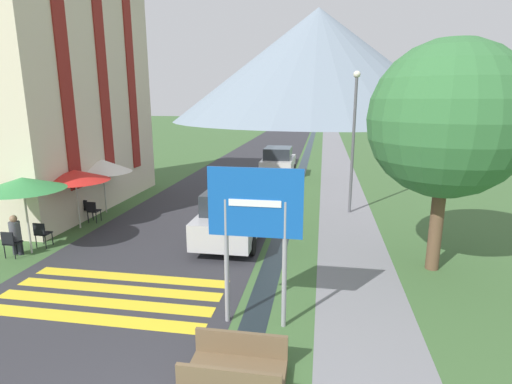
# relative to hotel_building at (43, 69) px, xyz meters

# --- Properties ---
(ground_plane) EXTENTS (160.00, 160.00, 0.00)m
(ground_plane) POSITION_rel_hotel_building_xyz_m (9.40, 8.00, -5.98)
(ground_plane) COLOR #3D6033
(road) EXTENTS (6.40, 60.00, 0.01)m
(road) POSITION_rel_hotel_building_xyz_m (6.90, 18.00, -5.98)
(road) COLOR #2D2D33
(road) RESTS_ON ground_plane
(footpath) EXTENTS (2.20, 60.00, 0.01)m
(footpath) POSITION_rel_hotel_building_xyz_m (13.00, 18.00, -5.98)
(footpath) COLOR slate
(footpath) RESTS_ON ground_plane
(drainage_channel) EXTENTS (0.60, 60.00, 0.00)m
(drainage_channel) POSITION_rel_hotel_building_xyz_m (10.60, 18.00, -5.98)
(drainage_channel) COLOR black
(drainage_channel) RESTS_ON ground_plane
(crosswalk_marking) EXTENTS (5.44, 2.54, 0.01)m
(crosswalk_marking) POSITION_rel_hotel_building_xyz_m (6.90, -7.74, -5.98)
(crosswalk_marking) COLOR yellow
(crosswalk_marking) RESTS_ON ground_plane
(mountain_distant) EXTENTS (60.70, 60.70, 22.76)m
(mountain_distant) POSITION_rel_hotel_building_xyz_m (10.13, 72.39, 5.40)
(mountain_distant) COLOR slate
(mountain_distant) RESTS_ON ground_plane
(hotel_building) EXTENTS (5.95, 9.78, 11.10)m
(hotel_building) POSITION_rel_hotel_building_xyz_m (0.00, 0.00, 0.00)
(hotel_building) COLOR beige
(hotel_building) RESTS_ON ground_plane
(road_sign) EXTENTS (1.95, 0.11, 3.43)m
(road_sign) POSITION_rel_hotel_building_xyz_m (10.62, -8.38, -3.65)
(road_sign) COLOR gray
(road_sign) RESTS_ON ground_plane
(footbridge) EXTENTS (1.70, 1.10, 0.65)m
(footbridge) POSITION_rel_hotel_building_xyz_m (10.60, -10.25, -5.76)
(footbridge) COLOR brown
(footbridge) RESTS_ON ground_plane
(parked_car_near) EXTENTS (1.95, 4.50, 1.82)m
(parked_car_near) POSITION_rel_hotel_building_xyz_m (9.00, -3.23, -5.07)
(parked_car_near) COLOR #B2B2B7
(parked_car_near) RESTS_ON ground_plane
(parked_car_far) EXTENTS (1.96, 3.84, 1.82)m
(parked_car_far) POSITION_rel_hotel_building_xyz_m (9.25, 8.32, -5.07)
(parked_car_far) COLOR silver
(parked_car_far) RESTS_ON ground_plane
(cafe_chair_near_left) EXTENTS (0.40, 0.40, 0.85)m
(cafe_chair_near_left) POSITION_rel_hotel_building_xyz_m (3.03, -5.05, -5.47)
(cafe_chair_near_left) COLOR black
(cafe_chair_near_left) RESTS_ON ground_plane
(cafe_chair_far_right) EXTENTS (0.40, 0.40, 0.85)m
(cafe_chair_far_right) POSITION_rel_hotel_building_xyz_m (2.67, -2.09, -5.47)
(cafe_chair_far_right) COLOR black
(cafe_chair_far_right) RESTS_ON ground_plane
(cafe_chair_nearest) EXTENTS (0.40, 0.40, 0.85)m
(cafe_chair_nearest) POSITION_rel_hotel_building_xyz_m (2.69, -5.99, -5.47)
(cafe_chair_nearest) COLOR black
(cafe_chair_nearest) RESTS_ON ground_plane
(cafe_chair_far_left) EXTENTS (0.40, 0.40, 0.85)m
(cafe_chair_far_left) POSITION_rel_hotel_building_xyz_m (3.17, -2.31, -5.47)
(cafe_chair_far_left) COLOR black
(cafe_chair_far_left) RESTS_ON ground_plane
(cafe_umbrella_front_green) EXTENTS (2.46, 2.46, 2.43)m
(cafe_umbrella_front_green) POSITION_rel_hotel_building_xyz_m (3.00, -5.55, -3.75)
(cafe_umbrella_front_green) COLOR #B7B2A8
(cafe_umbrella_front_green) RESTS_ON ground_plane
(cafe_umbrella_middle_red) EXTENTS (2.45, 2.45, 2.21)m
(cafe_umbrella_middle_red) POSITION_rel_hotel_building_xyz_m (3.04, -3.02, -3.98)
(cafe_umbrella_middle_red) COLOR #B7B2A8
(cafe_umbrella_middle_red) RESTS_ON ground_plane
(cafe_umbrella_rear_white) EXTENTS (2.37, 2.37, 2.28)m
(cafe_umbrella_rear_white) POSITION_rel_hotel_building_xyz_m (2.90, -0.89, -3.98)
(cafe_umbrella_rear_white) COLOR #B7B2A8
(cafe_umbrella_rear_white) RESTS_ON ground_plane
(person_seated_far) EXTENTS (0.32, 0.32, 1.27)m
(person_seated_far) POSITION_rel_hotel_building_xyz_m (2.67, -5.73, -5.28)
(person_seated_far) COLOR #282833
(person_seated_far) RESTS_ON ground_plane
(person_seated_near) EXTENTS (0.32, 0.32, 1.26)m
(person_seated_near) POSITION_rel_hotel_building_xyz_m (2.46, -3.94, -5.29)
(person_seated_near) COLOR #282833
(person_seated_near) RESTS_ON ground_plane
(person_standing_terrace) EXTENTS (0.32, 0.32, 1.76)m
(person_standing_terrace) POSITION_rel_hotel_building_xyz_m (2.43, -2.79, -4.96)
(person_standing_terrace) COLOR #282833
(person_standing_terrace) RESTS_ON ground_plane
(streetlamp) EXTENTS (0.28, 0.28, 5.81)m
(streetlamp) POSITION_rel_hotel_building_xyz_m (13.15, 0.82, -2.58)
(streetlamp) COLOR #515156
(streetlamp) RESTS_ON ground_plane
(tree_by_path) EXTENTS (4.15, 4.15, 6.28)m
(tree_by_path) POSITION_rel_hotel_building_xyz_m (15.13, -4.71, -1.79)
(tree_by_path) COLOR brown
(tree_by_path) RESTS_ON ground_plane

